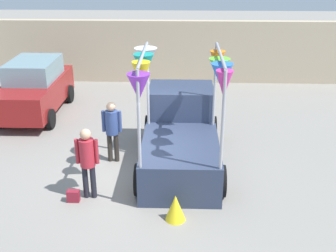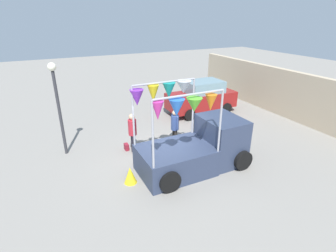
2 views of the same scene
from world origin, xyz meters
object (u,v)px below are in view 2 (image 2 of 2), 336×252
at_px(person_customer, 132,130).
at_px(handbag, 127,147).
at_px(street_lamp, 57,97).
at_px(folded_kite_bundle_sunflower, 130,175).
at_px(parked_car, 202,97).
at_px(person_vendor, 175,125).
at_px(vendor_truck, 199,144).

bearing_deg(person_customer, handbag, -150.26).
height_order(street_lamp, folded_kite_bundle_sunflower, street_lamp).
xyz_separation_m(person_customer, folded_kite_bundle_sunflower, (2.01, -0.82, -0.75)).
distance_m(parked_car, person_customer, 6.04).
xyz_separation_m(parked_car, person_vendor, (3.22, -3.45, 0.09)).
height_order(parked_car, street_lamp, street_lamp).
bearing_deg(folded_kite_bundle_sunflower, vendor_truck, 88.34).
bearing_deg(street_lamp, parked_car, 102.64).
bearing_deg(parked_car, street_lamp, -77.36).
xyz_separation_m(handbag, folded_kite_bundle_sunflower, (2.36, -0.62, 0.16)).
distance_m(person_customer, handbag, 1.00).
bearing_deg(person_customer, person_vendor, 81.44).
bearing_deg(person_customer, folded_kite_bundle_sunflower, -22.18).
height_order(person_customer, street_lamp, street_lamp).
height_order(person_vendor, folded_kite_bundle_sunflower, person_vendor).
height_order(vendor_truck, person_vendor, vendor_truck).
distance_m(parked_car, folded_kite_bundle_sunflower, 7.88).
distance_m(person_customer, person_vendor, 1.84).
distance_m(person_vendor, street_lamp, 4.84).
relative_size(person_customer, folded_kite_bundle_sunflower, 2.89).
bearing_deg(parked_car, folded_kite_bundle_sunflower, -50.88).
relative_size(person_vendor, folded_kite_bundle_sunflower, 2.85).
height_order(vendor_truck, handbag, vendor_truck).
bearing_deg(street_lamp, handbag, 70.58).
height_order(parked_car, folded_kite_bundle_sunflower, parked_car).
xyz_separation_m(handbag, street_lamp, (-0.83, -2.37, 2.34)).
relative_size(vendor_truck, parked_car, 1.02).
xyz_separation_m(vendor_truck, folded_kite_bundle_sunflower, (-0.08, -2.69, -0.62)).
bearing_deg(handbag, parked_car, 115.35).
relative_size(parked_car, person_vendor, 2.34).
xyz_separation_m(parked_car, person_customer, (2.94, -5.27, 0.11)).
distance_m(vendor_truck, street_lamp, 5.73).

